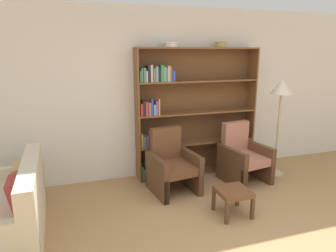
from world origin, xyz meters
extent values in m
cube|color=silver|center=(0.00, 2.45, 1.38)|extent=(12.00, 0.06, 2.75)
cube|color=brown|center=(-0.88, 2.26, 1.06)|extent=(0.02, 0.30, 2.12)
cube|color=brown|center=(1.16, 2.26, 1.06)|extent=(0.02, 0.30, 2.12)
cube|color=brown|center=(0.14, 2.26, 2.11)|extent=(2.01, 0.30, 0.03)
cube|color=brown|center=(0.14, 2.26, 0.01)|extent=(2.01, 0.30, 0.03)
cube|color=brown|center=(0.14, 2.41, 1.06)|extent=(2.01, 0.01, 2.12)
cube|color=#388C47|center=(-0.83, 2.21, 0.14)|extent=(0.02, 0.16, 0.23)
cube|color=#4C756B|center=(-0.80, 2.20, 0.12)|extent=(0.02, 0.14, 0.18)
cube|color=#388C47|center=(-0.78, 2.21, 0.16)|extent=(0.02, 0.16, 0.28)
cube|color=red|center=(-0.75, 2.20, 0.15)|extent=(0.02, 0.14, 0.24)
cube|color=orange|center=(-0.72, 2.22, 0.12)|extent=(0.04, 0.17, 0.18)
cube|color=white|center=(-0.68, 2.22, 0.11)|extent=(0.03, 0.19, 0.17)
cube|color=#994C99|center=(-0.64, 2.22, 0.13)|extent=(0.02, 0.18, 0.21)
cube|color=#334CB2|center=(-0.60, 2.19, 0.15)|extent=(0.04, 0.12, 0.25)
cube|color=white|center=(-0.56, 2.21, 0.14)|extent=(0.04, 0.15, 0.24)
cube|color=white|center=(-0.51, 2.22, 0.11)|extent=(0.04, 0.18, 0.18)
cube|color=#7F6B4C|center=(-0.47, 2.23, 0.15)|extent=(0.04, 0.20, 0.24)
cube|color=#4C756B|center=(-0.42, 2.20, 0.15)|extent=(0.04, 0.13, 0.25)
cube|color=orange|center=(-0.38, 2.23, 0.11)|extent=(0.04, 0.20, 0.17)
cube|color=red|center=(-0.34, 2.20, 0.11)|extent=(0.03, 0.14, 0.18)
cube|color=#994C99|center=(-0.30, 2.20, 0.16)|extent=(0.02, 0.13, 0.26)
cube|color=brown|center=(0.14, 2.26, 0.56)|extent=(2.01, 0.30, 0.02)
cube|color=gold|center=(-0.83, 2.23, 0.68)|extent=(0.02, 0.20, 0.23)
cube|color=#4C756B|center=(-0.79, 2.22, 0.66)|extent=(0.04, 0.18, 0.19)
cube|color=#994C99|center=(-0.74, 2.22, 0.67)|extent=(0.04, 0.17, 0.19)
cube|color=#7F6B4C|center=(-0.70, 2.21, 0.70)|extent=(0.03, 0.16, 0.25)
cube|color=black|center=(-0.67, 2.21, 0.70)|extent=(0.02, 0.16, 0.26)
cube|color=white|center=(-0.63, 2.23, 0.69)|extent=(0.04, 0.20, 0.23)
cube|color=#4C756B|center=(-0.59, 2.19, 0.67)|extent=(0.03, 0.12, 0.20)
cube|color=orange|center=(-0.55, 2.19, 0.66)|extent=(0.04, 0.12, 0.19)
cube|color=red|center=(-0.52, 2.22, 0.66)|extent=(0.02, 0.18, 0.19)
cube|color=#388C47|center=(-0.49, 2.20, 0.68)|extent=(0.03, 0.13, 0.23)
cube|color=brown|center=(0.14, 2.26, 1.07)|extent=(2.01, 0.30, 0.02)
cube|color=red|center=(-0.83, 2.21, 1.18)|extent=(0.03, 0.17, 0.20)
cube|color=black|center=(-0.79, 2.21, 1.21)|extent=(0.04, 0.15, 0.24)
cube|color=red|center=(-0.75, 2.19, 1.20)|extent=(0.04, 0.12, 0.22)
cube|color=#7F6B4C|center=(-0.70, 2.19, 1.19)|extent=(0.04, 0.12, 0.21)
cube|color=#334CB2|center=(-0.66, 2.19, 1.21)|extent=(0.03, 0.12, 0.26)
cube|color=#669EB2|center=(-0.62, 2.20, 1.17)|extent=(0.04, 0.14, 0.17)
cube|color=#994C99|center=(-0.58, 2.22, 1.20)|extent=(0.03, 0.17, 0.23)
cube|color=gold|center=(-0.55, 2.20, 1.22)|extent=(0.02, 0.14, 0.26)
cube|color=brown|center=(0.14, 2.26, 1.59)|extent=(2.01, 0.30, 0.02)
cube|color=#388C47|center=(-0.84, 2.21, 1.69)|extent=(0.02, 0.16, 0.18)
cube|color=#4C756B|center=(-0.81, 2.22, 1.71)|extent=(0.03, 0.17, 0.21)
cube|color=#4C756B|center=(-0.77, 2.22, 1.71)|extent=(0.04, 0.17, 0.21)
cube|color=white|center=(-0.74, 2.20, 1.69)|extent=(0.02, 0.15, 0.17)
cube|color=black|center=(-0.71, 2.23, 1.73)|extent=(0.04, 0.19, 0.25)
cube|color=#B2A899|center=(-0.66, 2.20, 1.73)|extent=(0.04, 0.14, 0.26)
cube|color=#7F6B4C|center=(-0.62, 2.22, 1.71)|extent=(0.03, 0.18, 0.20)
cube|color=#669EB2|center=(-0.58, 2.20, 1.72)|extent=(0.04, 0.14, 0.23)
cube|color=black|center=(-0.54, 2.21, 1.71)|extent=(0.04, 0.16, 0.21)
cube|color=#388C47|center=(-0.50, 2.20, 1.73)|extent=(0.04, 0.14, 0.25)
cube|color=#669EB2|center=(-0.45, 2.20, 1.72)|extent=(0.04, 0.14, 0.22)
cube|color=#7F6B4C|center=(-0.42, 2.20, 1.71)|extent=(0.02, 0.14, 0.21)
cube|color=white|center=(-0.40, 2.22, 1.73)|extent=(0.02, 0.17, 0.24)
cube|color=orange|center=(-0.37, 2.22, 1.72)|extent=(0.02, 0.18, 0.24)
cube|color=#334CB2|center=(-0.35, 2.22, 1.71)|extent=(0.02, 0.18, 0.21)
cube|color=#334CB2|center=(-0.31, 2.23, 1.69)|extent=(0.03, 0.19, 0.16)
cylinder|color=silver|center=(-0.32, 2.26, 2.16)|extent=(0.22, 0.22, 0.07)
torus|color=silver|center=(-0.32, 2.26, 2.19)|extent=(0.25, 0.25, 0.02)
cylinder|color=tan|center=(0.53, 2.26, 2.17)|extent=(0.17, 0.17, 0.09)
torus|color=tan|center=(0.53, 2.26, 2.20)|extent=(0.20, 0.20, 0.02)
cube|color=beige|center=(-2.68, 1.21, 0.20)|extent=(0.91, 1.62, 0.40)
cube|color=beige|center=(-2.35, 1.22, 0.62)|extent=(0.25, 1.59, 0.45)
cube|color=beige|center=(-2.71, 1.94, 0.28)|extent=(0.85, 0.16, 0.56)
cube|color=#A83838|center=(-2.47, 0.99, 0.58)|extent=(0.19, 0.37, 0.37)
cube|color=tan|center=(-2.49, 1.44, 0.58)|extent=(0.19, 0.37, 0.37)
cube|color=brown|center=(-0.14, 1.42, 0.17)|extent=(0.08, 0.08, 0.35)
cube|color=brown|center=(-0.70, 1.34, 0.17)|extent=(0.08, 0.08, 0.35)
cube|color=brown|center=(-0.23, 2.02, 0.17)|extent=(0.08, 0.08, 0.35)
cube|color=brown|center=(-0.79, 1.94, 0.17)|extent=(0.08, 0.08, 0.35)
cube|color=brown|center=(-0.47, 1.68, 0.38)|extent=(0.57, 0.70, 0.12)
cube|color=brown|center=(-0.51, 1.96, 0.67)|extent=(0.49, 0.19, 0.53)
cube|color=brown|center=(-0.19, 1.72, 0.29)|extent=(0.18, 0.68, 0.59)
cube|color=brown|center=(-0.74, 1.64, 0.29)|extent=(0.18, 0.68, 0.59)
cube|color=brown|center=(1.09, 1.43, 0.17)|extent=(0.08, 0.08, 0.35)
cube|color=brown|center=(0.52, 1.33, 0.17)|extent=(0.08, 0.08, 0.35)
cube|color=brown|center=(0.98, 2.03, 0.17)|extent=(0.08, 0.08, 0.35)
cube|color=brown|center=(0.42, 1.93, 0.17)|extent=(0.08, 0.08, 0.35)
cube|color=#B2705B|center=(0.75, 1.68, 0.38)|extent=(0.58, 0.71, 0.12)
cube|color=#B2705B|center=(0.71, 1.96, 0.67)|extent=(0.49, 0.20, 0.53)
cube|color=brown|center=(1.03, 1.73, 0.29)|extent=(0.19, 0.68, 0.59)
cube|color=brown|center=(0.48, 1.63, 0.29)|extent=(0.19, 0.68, 0.59)
cylinder|color=tan|center=(1.42, 1.79, 0.01)|extent=(0.32, 0.32, 0.02)
cylinder|color=tan|center=(1.42, 1.79, 0.70)|extent=(0.04, 0.04, 1.37)
cone|color=beige|center=(1.42, 1.79, 1.51)|extent=(0.35, 0.35, 0.24)
cube|color=brown|center=(-0.14, 1.00, 0.14)|extent=(0.04, 0.04, 0.29)
cube|color=brown|center=(0.22, 1.00, 0.14)|extent=(0.04, 0.04, 0.29)
cube|color=brown|center=(-0.14, 0.64, 0.14)|extent=(0.04, 0.04, 0.29)
cube|color=brown|center=(0.22, 0.64, 0.14)|extent=(0.04, 0.04, 0.29)
cube|color=brown|center=(0.04, 0.82, 0.32)|extent=(0.40, 0.40, 0.06)
camera|label=1|loc=(-1.82, -2.26, 2.06)|focal=32.00mm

